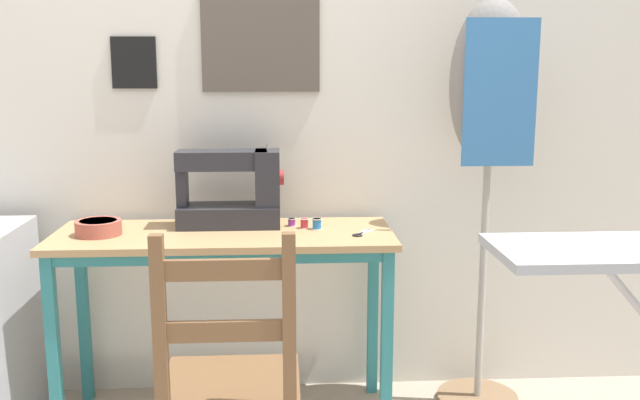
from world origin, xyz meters
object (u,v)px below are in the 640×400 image
object	(u,v)px
thread_spool_far_edge	(317,224)
scissors	(361,234)
dress_form	(490,108)
thread_spool_near_machine	(292,222)
wooden_chair	(230,388)
sewing_machine	(235,191)
thread_spool_mid_table	(304,223)
fabric_bowl	(98,227)

from	to	relation	value
thread_spool_far_edge	scissors	bearing A→B (deg)	-31.18
thread_spool_far_edge	dress_form	bearing A→B (deg)	3.42
scissors	thread_spool_near_machine	size ratio (longest dim) A/B	3.37
scissors	thread_spool_near_machine	bearing A→B (deg)	148.21
wooden_chair	thread_spool_far_edge	bearing A→B (deg)	66.44
thread_spool_far_edge	wooden_chair	size ratio (longest dim) A/B	0.05
sewing_machine	wooden_chair	xyz separation A→B (m)	(0.02, -0.73, -0.45)
sewing_machine	thread_spool_near_machine	world-z (taller)	sewing_machine
thread_spool_mid_table	thread_spool_near_machine	bearing A→B (deg)	139.68
thread_spool_far_edge	wooden_chair	bearing A→B (deg)	-113.56
sewing_machine	scissors	xyz separation A→B (m)	(0.46, -0.17, -0.13)
thread_spool_mid_table	scissors	bearing A→B (deg)	-29.53
fabric_bowl	thread_spool_far_edge	world-z (taller)	fabric_bowl
thread_spool_mid_table	wooden_chair	size ratio (longest dim) A/B	0.04
thread_spool_mid_table	wooden_chair	xyz separation A→B (m)	(-0.24, -0.67, -0.33)
thread_spool_far_edge	wooden_chair	xyz separation A→B (m)	(-0.28, -0.65, -0.33)
dress_form	fabric_bowl	bearing A→B (deg)	-176.67
fabric_bowl	thread_spool_near_machine	bearing A→B (deg)	8.52
sewing_machine	dress_form	size ratio (longest dim) A/B	0.25
scissors	wooden_chair	bearing A→B (deg)	-128.03
thread_spool_near_machine	dress_form	bearing A→B (deg)	-1.61
fabric_bowl	dress_form	distance (m)	1.49
fabric_bowl	thread_spool_mid_table	bearing A→B (deg)	4.99
thread_spool_near_machine	scissors	bearing A→B (deg)	-31.79
thread_spool_mid_table	thread_spool_far_edge	size ratio (longest dim) A/B	0.91
scissors	thread_spool_far_edge	bearing A→B (deg)	148.82
thread_spool_near_machine	wooden_chair	bearing A→B (deg)	-105.10
thread_spool_mid_table	thread_spool_far_edge	distance (m)	0.05
fabric_bowl	dress_form	size ratio (longest dim) A/B	0.10
fabric_bowl	scissors	world-z (taller)	fabric_bowl
thread_spool_near_machine	wooden_chair	size ratio (longest dim) A/B	0.04
fabric_bowl	scissors	distance (m)	0.94
dress_form	wooden_chair	bearing A→B (deg)	-143.42
wooden_chair	thread_spool_mid_table	bearing A→B (deg)	70.47
sewing_machine	thread_spool_mid_table	bearing A→B (deg)	-12.24
wooden_chair	dress_form	distance (m)	1.38
scissors	thread_spool_far_edge	size ratio (longest dim) A/B	2.83
scissors	thread_spool_far_edge	world-z (taller)	thread_spool_far_edge
wooden_chair	dress_form	world-z (taller)	dress_form
wooden_chair	fabric_bowl	bearing A→B (deg)	129.67
scissors	thread_spool_near_machine	distance (m)	0.29
scissors	dress_form	xyz separation A→B (m)	(0.49, 0.13, 0.44)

